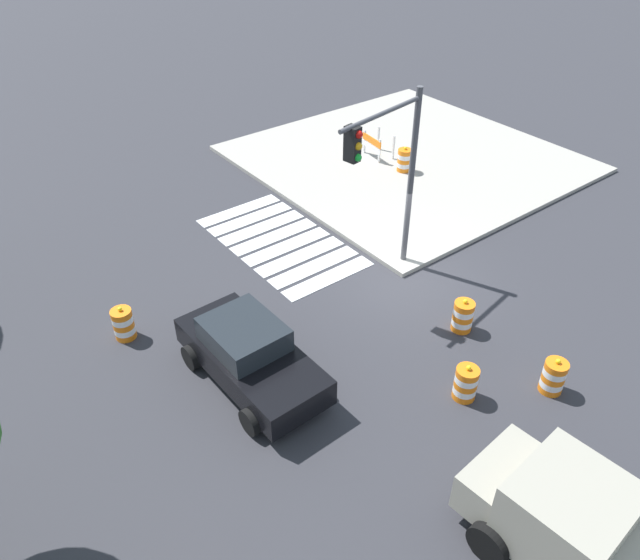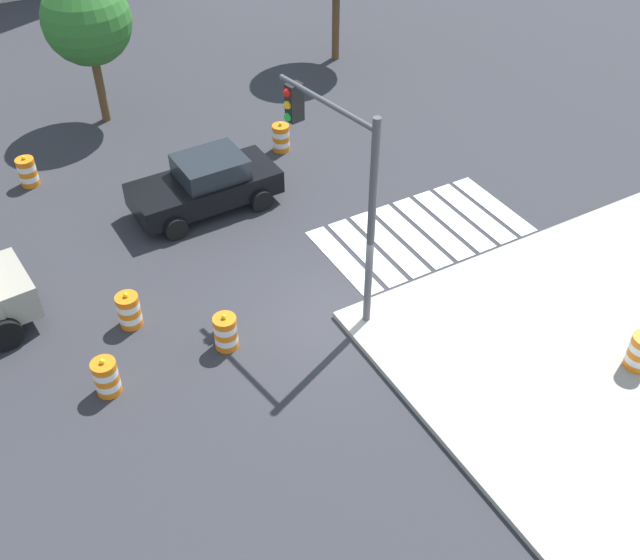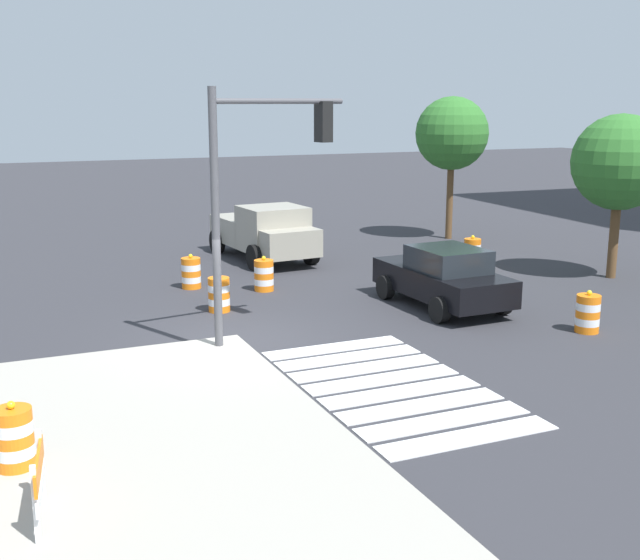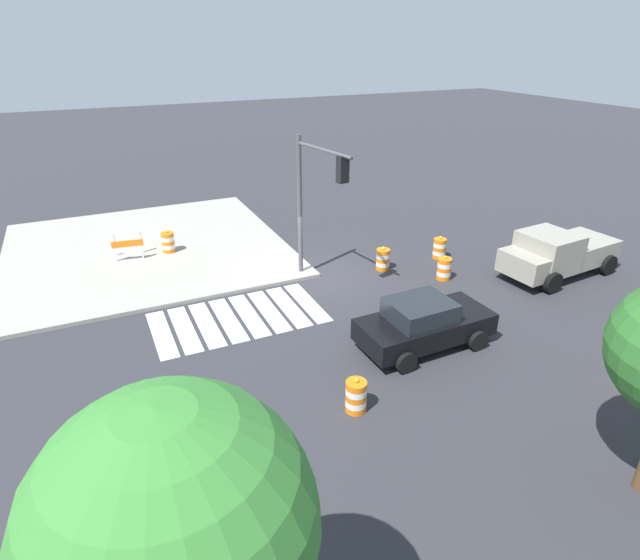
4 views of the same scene
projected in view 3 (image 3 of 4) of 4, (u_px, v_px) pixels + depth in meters
ground_plane at (237, 341)px, 18.09m from camera, size 120.00×120.00×0.00m
crosswalk_stripes at (391, 386)px, 15.21m from camera, size 5.85×3.20×0.02m
sports_car at (443, 277)px, 20.94m from camera, size 4.34×2.22×1.63m
pickup_truck at (266, 232)px, 27.16m from camera, size 5.29×2.68×1.92m
traffic_barrel_near_corner at (264, 275)px, 22.84m from camera, size 0.56×0.56×1.02m
traffic_barrel_crosswalk_end at (588, 314)px, 18.70m from camera, size 0.56×0.56×1.02m
traffic_barrel_median_near at (472, 252)px, 26.39m from camera, size 0.56×0.56×1.02m
traffic_barrel_median_far at (191, 273)px, 23.14m from camera, size 0.56×0.56×1.02m
traffic_barrel_far_curb at (219, 294)px, 20.56m from camera, size 0.56×0.56×1.02m
traffic_barrel_on_sidewalk at (14, 438)px, 11.41m from camera, size 0.56×0.56×1.02m
construction_barricade at (26, 480)px, 9.89m from camera, size 1.33×0.94×1.00m
traffic_light_pole at (262, 170)px, 17.08m from camera, size 0.83×3.26×5.50m
street_tree_streetside_mid at (452, 134)px, 30.82m from camera, size 2.84×2.84×5.56m
street_tree_streetside_far at (620, 163)px, 23.87m from camera, size 2.90×2.90×5.01m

